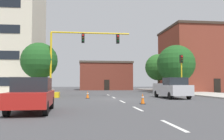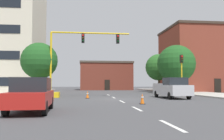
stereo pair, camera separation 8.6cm
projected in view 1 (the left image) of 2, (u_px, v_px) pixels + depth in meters
The scene contains 19 objects.
ground_plane at pixel (117, 99), 22.20m from camera, with size 160.00×160.00×0.00m, color #424244.
sidewalk_left at pixel (1, 95), 28.65m from camera, with size 6.00×56.00×0.14m, color #B2ADA3.
sidewalk_right at pixel (205, 94), 31.63m from camera, with size 6.00×56.00×0.14m, color #B2ADA3.
lane_stripe_seg_0 at pixel (173, 125), 8.32m from camera, with size 0.16×2.40×0.01m, color silver.
lane_stripe_seg_1 at pixel (138, 109), 13.77m from camera, with size 0.16×2.40×0.01m, color silver.
lane_stripe_seg_2 at pixel (122, 102), 19.23m from camera, with size 0.16×2.40×0.01m, color silver.
lane_stripe_seg_3 at pixel (114, 97), 24.68m from camera, with size 0.16×2.40×0.01m, color silver.
lane_stripe_seg_4 at pixel (108, 95), 30.14m from camera, with size 0.16×2.40×0.01m, color silver.
building_brick_center at pixel (105, 76), 54.73m from camera, with size 11.55×8.27×6.19m.
building_row_right at pixel (200, 60), 43.41m from camera, with size 12.40×11.13×11.27m.
traffic_signal_gantry at pixel (62, 76), 24.90m from camera, with size 9.10×1.20×6.83m.
traffic_light_pole_right at pixel (182, 66), 28.42m from camera, with size 0.32×0.47×4.80m.
tree_right_mid at pixel (176, 64), 34.94m from camera, with size 5.46×5.46×6.99m.
tree_left_near at pixel (39, 61), 25.91m from camera, with size 3.90×3.90×5.82m.
tree_right_far at pixel (158, 67), 42.49m from camera, with size 4.66×4.66×6.60m.
pickup_truck_silver at pixel (172, 88), 23.67m from camera, with size 2.21×5.47×1.99m.
sedan_red_near_left at pixel (32, 94), 12.24m from camera, with size 2.05×4.58×1.74m.
traffic_cone_roadside_a at pixel (88, 95), 23.20m from camera, with size 0.36×0.36×0.72m.
traffic_cone_roadside_b at pixel (143, 99), 16.84m from camera, with size 0.36×0.36×0.77m.
Camera 1 is at (-3.08, -22.11, 1.45)m, focal length 38.79 mm.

